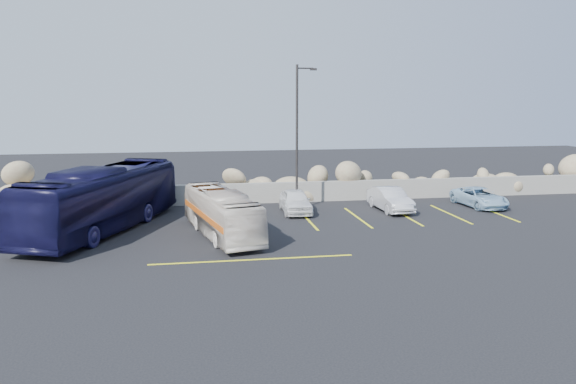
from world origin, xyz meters
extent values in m
plane|color=black|center=(0.00, 0.00, 0.00)|extent=(90.00, 90.00, 0.00)
cube|color=gray|center=(0.00, 12.00, 0.60)|extent=(60.00, 0.40, 1.20)
cube|color=yellow|center=(-2.50, 7.00, 0.01)|extent=(0.12, 5.00, 0.01)
cube|color=yellow|center=(2.60, 7.00, 0.01)|extent=(0.12, 5.00, 0.01)
cube|color=yellow|center=(5.30, 7.00, 0.01)|extent=(0.12, 5.00, 0.01)
cube|color=yellow|center=(7.90, 7.00, 0.01)|extent=(0.12, 5.00, 0.01)
cube|color=yellow|center=(10.50, 7.00, 0.01)|extent=(0.12, 5.00, 0.01)
cube|color=yellow|center=(13.10, 7.00, 0.01)|extent=(0.12, 5.00, 0.01)
cube|color=yellow|center=(-1.00, 0.20, 0.01)|extent=(8.00, 0.12, 0.01)
cylinder|color=#2E2B29|center=(2.50, 9.50, 4.00)|extent=(0.14, 0.14, 8.00)
cylinder|color=#2E2B29|center=(2.95, 9.50, 7.80)|extent=(0.90, 0.08, 0.08)
cube|color=#2E2B29|center=(3.40, 9.50, 7.75)|extent=(0.35, 0.18, 0.12)
imported|color=silver|center=(-1.97, 4.32, 1.05)|extent=(3.38, 7.73, 2.10)
imported|color=black|center=(-7.42, 6.21, 1.53)|extent=(6.52, 11.14, 3.06)
imported|color=white|center=(2.30, 8.85, 0.64)|extent=(1.62, 3.80, 1.28)
imported|color=silver|center=(7.61, 8.46, 0.64)|extent=(1.58, 3.97, 1.29)
imported|color=#9BC1DC|center=(13.10, 8.70, 0.55)|extent=(2.14, 4.09, 1.10)
camera|label=1|loc=(-3.20, -20.86, 6.29)|focal=35.00mm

